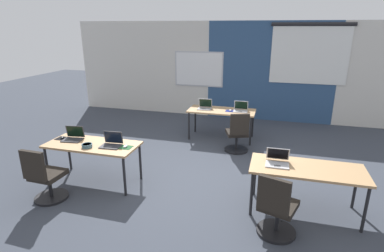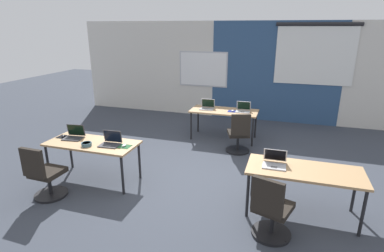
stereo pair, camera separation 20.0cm
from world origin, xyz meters
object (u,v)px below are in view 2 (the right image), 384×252
(laptop_far_left, at_px, (207,107))
(snack_bowl, at_px, (86,144))
(laptop_far_right, at_px, (243,110))
(laptop_near_right_inner, at_px, (274,162))
(chair_near_left_end, at_px, (45,177))
(desk_near_left, at_px, (92,146))
(mouse_far_right, at_px, (233,111))
(desk_near_right, at_px, (304,173))
(chair_far_right, at_px, (239,136))
(mouse_near_left_inner, at_px, (124,145))
(laptop_near_left_inner, at_px, (111,142))
(chair_near_right_inner, at_px, (271,212))
(laptop_near_left_end, at_px, (74,135))
(desk_far_center, at_px, (224,113))
(mouse_near_left_end, at_px, (64,136))

(laptop_far_left, distance_m, snack_bowl, 3.25)
(laptop_far_right, bearing_deg, laptop_near_right_inner, -74.40)
(laptop_far_right, distance_m, chair_near_left_end, 4.44)
(desk_near_left, relative_size, mouse_far_right, 14.42)
(desk_near_right, bearing_deg, laptop_far_right, 114.69)
(chair_far_right, distance_m, snack_bowl, 3.16)
(mouse_near_left_inner, bearing_deg, laptop_far_right, 60.93)
(laptop_near_left_inner, distance_m, chair_far_right, 2.79)
(laptop_far_right, xyz_separation_m, snack_bowl, (-2.19, -2.99, -0.01))
(chair_near_right_inner, bearing_deg, mouse_far_right, -53.55)
(laptop_near_right_inner, height_order, chair_near_left_end, laptop_near_right_inner)
(mouse_near_left_inner, height_order, laptop_far_right, laptop_far_right)
(chair_near_left_end, bearing_deg, laptop_near_right_inner, -165.32)
(desk_near_left, relative_size, chair_far_right, 1.74)
(laptop_near_left_inner, relative_size, laptop_far_right, 1.03)
(mouse_far_right, xyz_separation_m, laptop_near_left_end, (-2.40, -2.68, 0.03))
(laptop_far_right, bearing_deg, desk_far_center, -178.86)
(desk_near_left, xyz_separation_m, chair_near_right_inner, (3.11, -0.69, -0.28))
(desk_near_left, height_order, snack_bowl, snack_bowl)
(desk_far_center, distance_m, chair_near_right_inner, 3.75)
(desk_near_left, xyz_separation_m, chair_far_right, (2.25, 2.03, -0.28))
(mouse_far_right, xyz_separation_m, chair_near_left_end, (-2.34, -3.53, -0.36))
(desk_far_center, bearing_deg, chair_near_right_inner, -68.72)
(laptop_far_right, relative_size, chair_near_left_end, 0.37)
(laptop_near_left_inner, distance_m, laptop_near_right_inner, 2.70)
(desk_far_center, height_order, mouse_far_right, mouse_far_right)
(desk_near_left, height_order, mouse_near_left_end, mouse_near_left_end)
(chair_far_right, bearing_deg, laptop_near_left_end, 17.10)
(chair_far_right, xyz_separation_m, chair_near_left_end, (-2.62, -2.80, 0.00))
(laptop_near_left_inner, relative_size, mouse_near_left_inner, 3.35)
(chair_far_right, bearing_deg, chair_near_left_end, 28.00)
(laptop_far_right, height_order, mouse_far_right, laptop_far_right)
(desk_far_center, height_order, laptop_far_right, laptop_far_right)
(desk_far_center, bearing_deg, laptop_far_right, 2.89)
(mouse_far_right, bearing_deg, chair_near_right_inner, -71.65)
(desk_far_center, distance_m, laptop_far_right, 0.47)
(laptop_far_left, distance_m, chair_near_left_end, 3.98)
(mouse_near_left_inner, xyz_separation_m, snack_bowl, (-0.62, -0.17, 0.01))
(laptop_near_left_inner, xyz_separation_m, chair_near_left_end, (-0.75, -0.77, -0.39))
(laptop_near_left_inner, height_order, laptop_far_right, laptop_near_left_inner)
(mouse_near_left_inner, relative_size, laptop_near_right_inner, 0.31)
(desk_near_left, xyz_separation_m, snack_bowl, (0.01, -0.17, 0.10))
(laptop_far_left, height_order, laptop_far_right, laptop_far_left)
(desk_near_right, distance_m, mouse_near_left_inner, 2.87)
(laptop_far_left, relative_size, laptop_near_left_end, 0.94)
(chair_near_right_inner, height_order, laptop_far_right, laptop_far_right)
(mouse_far_right, bearing_deg, desk_near_left, -125.43)
(desk_near_right, bearing_deg, laptop_near_left_end, 178.76)
(laptop_far_left, distance_m, mouse_near_left_end, 3.37)
(mouse_near_left_inner, bearing_deg, mouse_far_right, 64.25)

